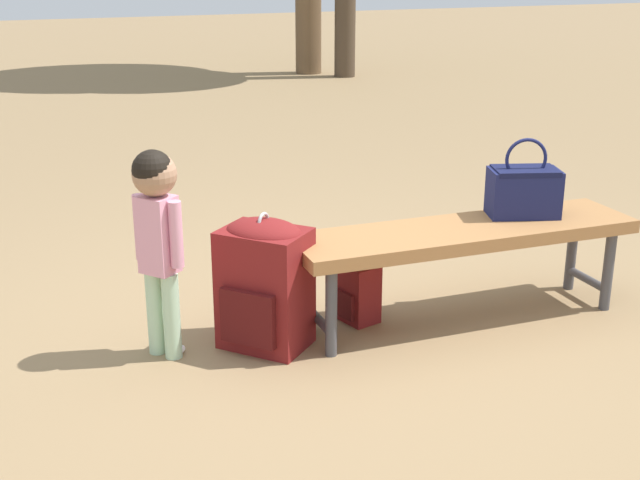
# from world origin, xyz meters

# --- Properties ---
(ground_plane) EXTENTS (40.00, 40.00, 0.00)m
(ground_plane) POSITION_xyz_m (0.00, 0.00, 0.00)
(ground_plane) COLOR #8C704C
(ground_plane) RESTS_ON ground
(park_bench) EXTENTS (1.61, 0.46, 0.45)m
(park_bench) POSITION_xyz_m (-0.66, -0.02, 0.39)
(park_bench) COLOR #9E6B3D
(park_bench) RESTS_ON ground
(handbag) EXTENTS (0.36, 0.27, 0.37)m
(handbag) POSITION_xyz_m (-0.99, -0.06, 0.58)
(handbag) COLOR #191E4C
(handbag) RESTS_ON park_bench
(child_standing) EXTENTS (0.18, 0.20, 0.89)m
(child_standing) POSITION_xyz_m (0.69, -0.18, 0.59)
(child_standing) COLOR #B2D8B2
(child_standing) RESTS_ON ground
(backpack_large) EXTENTS (0.43, 0.44, 0.60)m
(backpack_large) POSITION_xyz_m (0.27, -0.10, 0.30)
(backpack_large) COLOR maroon
(backpack_large) RESTS_ON ground
(backpack_small) EXTENTS (0.19, 0.22, 0.32)m
(backpack_small) POSITION_xyz_m (-0.21, -0.19, 0.16)
(backpack_small) COLOR maroon
(backpack_small) RESTS_ON ground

